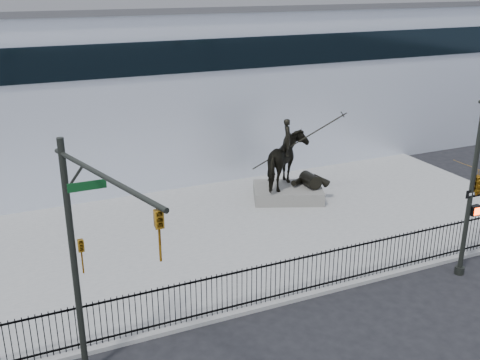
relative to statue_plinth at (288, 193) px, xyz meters
name	(u,v)px	position (x,y,z in m)	size (l,w,h in m)	color
ground	(303,320)	(-4.57, -9.34, -0.47)	(120.00, 120.00, 0.00)	black
plaza	(222,234)	(-4.57, -2.34, -0.39)	(30.00, 12.00, 0.15)	gray
building	(139,85)	(-4.57, 10.66, 4.03)	(44.00, 14.00, 9.00)	silver
picket_fence	(285,278)	(-4.57, -8.09, 0.44)	(22.10, 0.10, 1.50)	black
statue_plinth	(288,193)	(0.00, 0.00, 0.00)	(3.37, 2.32, 0.63)	#625F5A
equestrian_statue	(290,162)	(0.06, -0.03, 1.64)	(4.01, 3.35, 3.67)	black
traffic_signal_left	(88,259)	(-11.32, -9.96, 3.56)	(1.52, 4.84, 7.00)	black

